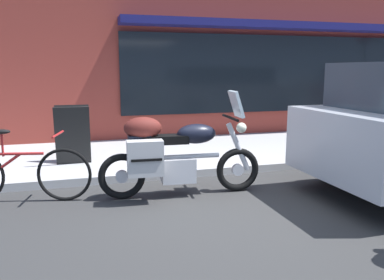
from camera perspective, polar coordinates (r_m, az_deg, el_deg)
name	(u,v)px	position (r m, az deg, el deg)	size (l,w,h in m)	color
ground_plane	(226,207)	(4.78, 5.05, -9.86)	(80.00, 80.00, 0.00)	#313131
touring_motorcycle	(172,152)	(5.01, -2.97, -1.84)	(2.17, 0.62, 1.38)	black
parked_bicycle	(20,173)	(5.30, -24.05, -4.48)	(1.72, 0.54, 0.93)	black
sandwich_board_sign	(73,135)	(6.62, -17.21, 0.76)	(0.55, 0.42, 0.95)	black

